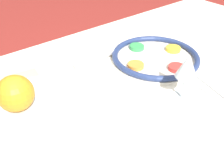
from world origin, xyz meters
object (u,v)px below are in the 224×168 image
object	(u,v)px
fruit_stand	(39,115)
bread_plate	(24,83)
wine_glass	(187,68)
seder_plate	(155,57)
orange_fruit	(15,93)
napkin_roll	(95,58)

from	to	relation	value
fruit_stand	bread_plate	size ratio (longest dim) A/B	1.09
wine_glass	fruit_stand	bearing A→B (deg)	-11.36
seder_plate	orange_fruit	size ratio (longest dim) A/B	4.23
napkin_roll	fruit_stand	bearing A→B (deg)	37.36
seder_plate	napkin_roll	bearing A→B (deg)	-35.31
wine_glass	napkin_roll	bearing A→B (deg)	-76.84
orange_fruit	napkin_roll	size ratio (longest dim) A/B	0.43
fruit_stand	bread_plate	distance (m)	0.29
seder_plate	bread_plate	distance (m)	0.45
wine_glass	fruit_stand	distance (m)	0.40
seder_plate	bread_plate	bearing A→B (deg)	-19.39
wine_glass	napkin_roll	world-z (taller)	wine_glass
wine_glass	orange_fruit	size ratio (longest dim) A/B	1.98
bread_plate	orange_fruit	bearing A→B (deg)	69.13
seder_plate	fruit_stand	xyz separation A→B (m)	(0.49, 0.12, 0.09)
orange_fruit	bread_plate	world-z (taller)	orange_fruit
fruit_stand	seder_plate	bearing A→B (deg)	-166.33
fruit_stand	orange_fruit	bearing A→B (deg)	-20.92
wine_glass	bread_plate	xyz separation A→B (m)	(0.33, -0.35, -0.10)
fruit_stand	bread_plate	bearing A→B (deg)	-103.78
seder_plate	napkin_roll	xyz separation A→B (m)	(0.17, -0.12, 0.01)
wine_glass	bread_plate	world-z (taller)	wine_glass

